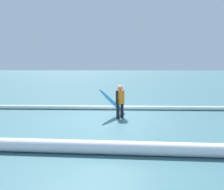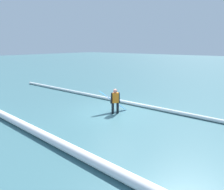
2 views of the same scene
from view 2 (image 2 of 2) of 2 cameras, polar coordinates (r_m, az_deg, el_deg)
name	(u,v)px [view 2 (image 2 of 2)]	position (r m, az deg, el deg)	size (l,w,h in m)	color
ground_plane	(112,113)	(11.31, 0.02, -5.00)	(137.28, 137.28, 0.00)	#39656C
surfer	(115,100)	(11.00, 0.91, -1.39)	(0.36, 0.50, 1.37)	black
surfboard	(113,101)	(11.39, 0.32, -1.58)	(1.22, 1.48, 1.28)	#268CE5
wave_crest_foreground	(116,100)	(13.47, 0.99, -1.43)	(0.20, 0.20, 20.50)	white
wave_crest_midground	(43,135)	(8.66, -18.75, -10.63)	(0.35, 0.35, 19.65)	white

